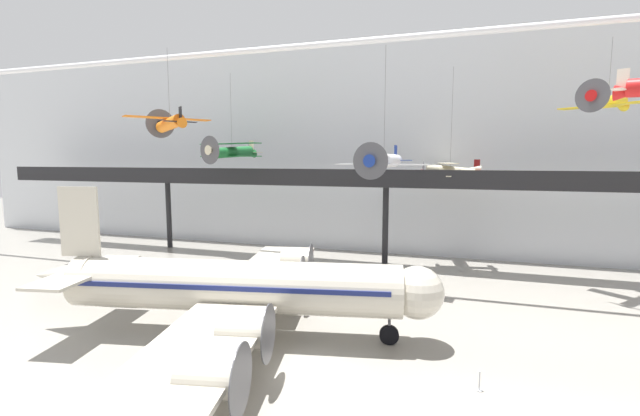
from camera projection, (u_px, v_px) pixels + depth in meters
The scene contains 11 objects.
ground_plane at pixel (307, 372), 24.90m from camera, with size 260.00×260.00×0.00m, color gray.
hangar_back_wall at pixel (395, 147), 55.86m from camera, with size 140.00×3.00×27.74m.
mezzanine_walkway at pixel (385, 184), 48.77m from camera, with size 110.00×3.20×11.18m.
ceiling_truss_beam at pixel (372, 40), 39.14m from camera, with size 120.00×0.60×0.60m.
airliner_silver_main at pixel (232, 287), 29.49m from camera, with size 28.93×33.31×10.43m.
suspended_plane_green_biplane at pixel (232, 152), 52.73m from camera, with size 9.37×7.93×10.95m.
suspended_plane_cream_biplane at pixel (450, 171), 48.77m from camera, with size 6.70×8.14×13.30m.
suspended_plane_yellow_lowwing at pixel (608, 102), 37.54m from camera, with size 6.92×6.53×6.60m.
suspended_plane_orange_highwing at pixel (170, 123), 41.14m from camera, with size 6.85×7.44×8.31m.
suspended_plane_white_twin at pixel (384, 161), 39.84m from camera, with size 9.22×7.61×12.05m.
stanchion_barrier at pixel (479, 385), 22.90m from camera, with size 0.36×0.36×1.08m.
Camera 1 is at (7.97, -22.26, 12.39)m, focal length 24.00 mm.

